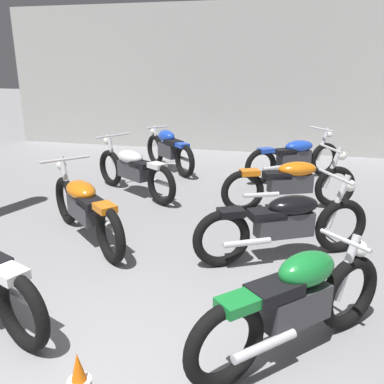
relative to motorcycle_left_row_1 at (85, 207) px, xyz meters
The scene contains 8 objects.
back_wall 6.37m from the motorcycle_left_row_1, 78.37° to the left, with size 12.57×0.24×3.60m, color #B2B2AD.
motorcycle_left_row_1 is the anchor object (origin of this frame).
motorcycle_left_row_2 1.96m from the motorcycle_left_row_1, 92.94° to the left, with size 1.87×1.30×0.97m.
motorcycle_left_row_3 3.70m from the motorcycle_left_row_1, 89.81° to the left, with size 1.47×1.47×0.88m.
motorcycle_right_row_0 3.08m from the motorcycle_left_row_1, 31.94° to the right, with size 1.47×1.47×0.88m.
motorcycle_right_row_1 2.49m from the motorcycle_left_row_1, ahead, with size 1.97×1.15×0.97m.
motorcycle_right_row_2 3.10m from the motorcycle_left_row_1, 34.84° to the left, with size 2.04×1.03×0.97m.
motorcycle_right_row_3 4.43m from the motorcycle_left_row_1, 54.22° to the left, with size 1.81×1.39×0.97m.
Camera 1 is at (1.23, -1.86, 2.21)m, focal length 38.62 mm.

